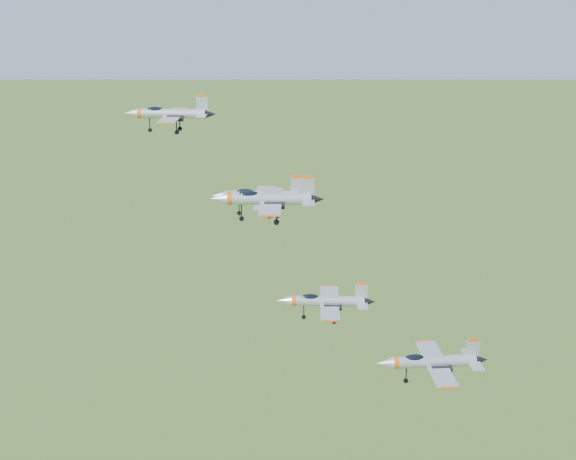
# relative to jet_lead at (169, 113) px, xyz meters

# --- Properties ---
(jet_lead) EXTENTS (13.75, 11.37, 3.68)m
(jet_lead) POSITION_rel_jet_lead_xyz_m (0.00, 0.00, 0.00)
(jet_lead) COLOR #ADB2BB
(jet_left_high) EXTENTS (13.05, 10.86, 3.49)m
(jet_left_high) POSITION_rel_jet_lead_xyz_m (15.97, -14.83, -7.57)
(jet_left_high) COLOR #ADB2BB
(jet_right_high) EXTENTS (12.29, 10.21, 3.28)m
(jet_right_high) POSITION_rel_jet_lead_xyz_m (19.56, -32.85, -2.27)
(jet_right_high) COLOR #ADB2BB
(jet_left_low) EXTENTS (13.50, 11.21, 3.61)m
(jet_left_low) POSITION_rel_jet_lead_xyz_m (24.68, -14.16, -22.47)
(jet_left_low) COLOR #ADB2BB
(jet_right_low) EXTENTS (13.14, 11.05, 3.53)m
(jet_right_low) POSITION_rel_jet_lead_xyz_m (38.35, -30.01, -22.17)
(jet_right_low) COLOR #ADB2BB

